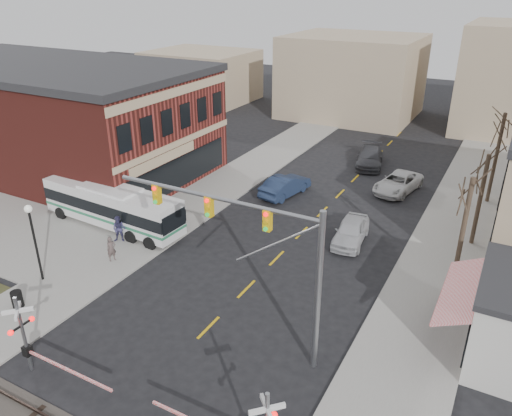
{
  "coord_description": "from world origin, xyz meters",
  "views": [
    {
      "loc": [
        12.08,
        -15.15,
        16.49
      ],
      "look_at": [
        -1.27,
        9.52,
        3.5
      ],
      "focal_mm": 35.0,
      "sensor_mm": 36.0,
      "label": 1
    }
  ],
  "objects_px": {
    "car_d": "(370,157)",
    "pedestrian_near": "(111,249)",
    "rr_crossing_west": "(30,338)",
    "pedestrian_far": "(119,229)",
    "car_a": "(351,231)",
    "street_lamp": "(32,228)",
    "trash_bin": "(17,299)",
    "transit_bus": "(112,205)",
    "traffic_signal_mast": "(259,243)",
    "car_b": "(285,186)",
    "car_c": "(398,183)"
  },
  "relations": [
    {
      "from": "car_d",
      "to": "pedestrian_near",
      "type": "height_order",
      "value": "pedestrian_near"
    },
    {
      "from": "car_d",
      "to": "pedestrian_near",
      "type": "xyz_separation_m",
      "value": [
        -9.09,
        -25.37,
        0.1
      ]
    },
    {
      "from": "rr_crossing_west",
      "to": "pedestrian_near",
      "type": "bearing_deg",
      "value": 113.29
    },
    {
      "from": "rr_crossing_west",
      "to": "pedestrian_far",
      "type": "relative_size",
      "value": 3.0
    },
    {
      "from": "car_a",
      "to": "pedestrian_far",
      "type": "xyz_separation_m",
      "value": [
        -13.74,
        -7.6,
        0.24
      ]
    },
    {
      "from": "rr_crossing_west",
      "to": "pedestrian_far",
      "type": "height_order",
      "value": "rr_crossing_west"
    },
    {
      "from": "street_lamp",
      "to": "pedestrian_near",
      "type": "bearing_deg",
      "value": 59.65
    },
    {
      "from": "car_d",
      "to": "trash_bin",
      "type": "bearing_deg",
      "value": -120.96
    },
    {
      "from": "rr_crossing_west",
      "to": "car_a",
      "type": "height_order",
      "value": "rr_crossing_west"
    },
    {
      "from": "transit_bus",
      "to": "rr_crossing_west",
      "type": "relative_size",
      "value": 2.07
    },
    {
      "from": "car_a",
      "to": "car_d",
      "type": "height_order",
      "value": "car_d"
    },
    {
      "from": "traffic_signal_mast",
      "to": "pedestrian_far",
      "type": "xyz_separation_m",
      "value": [
        -13.26,
        4.78,
        -4.72
      ]
    },
    {
      "from": "pedestrian_far",
      "to": "street_lamp",
      "type": "bearing_deg",
      "value": -125.0
    },
    {
      "from": "pedestrian_near",
      "to": "transit_bus",
      "type": "bearing_deg",
      "value": 65.28
    },
    {
      "from": "trash_bin",
      "to": "car_b",
      "type": "bearing_deg",
      "value": 73.91
    },
    {
      "from": "car_b",
      "to": "car_c",
      "type": "distance_m",
      "value": 9.57
    },
    {
      "from": "transit_bus",
      "to": "street_lamp",
      "type": "bearing_deg",
      "value": -80.42
    },
    {
      "from": "traffic_signal_mast",
      "to": "car_c",
      "type": "height_order",
      "value": "traffic_signal_mast"
    },
    {
      "from": "rr_crossing_west",
      "to": "car_b",
      "type": "height_order",
      "value": "rr_crossing_west"
    },
    {
      "from": "car_d",
      "to": "street_lamp",
      "type": "bearing_deg",
      "value": -124.27
    },
    {
      "from": "street_lamp",
      "to": "trash_bin",
      "type": "xyz_separation_m",
      "value": [
        1.07,
        -2.53,
        -2.94
      ]
    },
    {
      "from": "rr_crossing_west",
      "to": "car_a",
      "type": "xyz_separation_m",
      "value": [
        8.54,
        18.83,
        -1.15
      ]
    },
    {
      "from": "street_lamp",
      "to": "car_a",
      "type": "height_order",
      "value": "street_lamp"
    },
    {
      "from": "traffic_signal_mast",
      "to": "car_b",
      "type": "relative_size",
      "value": 2.06
    },
    {
      "from": "car_a",
      "to": "pedestrian_near",
      "type": "distance_m",
      "value": 15.82
    },
    {
      "from": "trash_bin",
      "to": "pedestrian_far",
      "type": "height_order",
      "value": "pedestrian_far"
    },
    {
      "from": "transit_bus",
      "to": "pedestrian_near",
      "type": "distance_m",
      "value": 5.17
    },
    {
      "from": "trash_bin",
      "to": "transit_bus",
      "type": "bearing_deg",
      "value": 103.13
    },
    {
      "from": "trash_bin",
      "to": "car_b",
      "type": "xyz_separation_m",
      "value": [
        6.1,
        21.14,
        0.26
      ]
    },
    {
      "from": "transit_bus",
      "to": "traffic_signal_mast",
      "type": "xyz_separation_m",
      "value": [
        15.35,
        -6.44,
        4.09
      ]
    },
    {
      "from": "pedestrian_near",
      "to": "traffic_signal_mast",
      "type": "bearing_deg",
      "value": -78.61
    },
    {
      "from": "traffic_signal_mast",
      "to": "trash_bin",
      "type": "relative_size",
      "value": 11.19
    },
    {
      "from": "street_lamp",
      "to": "car_c",
      "type": "xyz_separation_m",
      "value": [
        15.21,
        23.81,
        -2.77
      ]
    },
    {
      "from": "traffic_signal_mast",
      "to": "pedestrian_far",
      "type": "height_order",
      "value": "traffic_signal_mast"
    },
    {
      "from": "transit_bus",
      "to": "rr_crossing_west",
      "type": "bearing_deg",
      "value": -60.49
    },
    {
      "from": "trash_bin",
      "to": "car_c",
      "type": "bearing_deg",
      "value": 61.78
    },
    {
      "from": "street_lamp",
      "to": "pedestrian_near",
      "type": "relative_size",
      "value": 2.97
    },
    {
      "from": "street_lamp",
      "to": "traffic_signal_mast",
      "type": "bearing_deg",
      "value": 4.18
    },
    {
      "from": "traffic_signal_mast",
      "to": "rr_crossing_west",
      "type": "bearing_deg",
      "value": -141.35
    },
    {
      "from": "transit_bus",
      "to": "car_b",
      "type": "height_order",
      "value": "transit_bus"
    },
    {
      "from": "transit_bus",
      "to": "pedestrian_near",
      "type": "xyz_separation_m",
      "value": [
        3.39,
        -3.83,
        -0.75
      ]
    },
    {
      "from": "transit_bus",
      "to": "car_b",
      "type": "bearing_deg",
      "value": 52.88
    },
    {
      "from": "rr_crossing_west",
      "to": "car_c",
      "type": "relative_size",
      "value": 1.01
    },
    {
      "from": "rr_crossing_west",
      "to": "street_lamp",
      "type": "relative_size",
      "value": 1.16
    },
    {
      "from": "street_lamp",
      "to": "car_d",
      "type": "xyz_separation_m",
      "value": [
        11.22,
        29.01,
        -2.7
      ]
    },
    {
      "from": "pedestrian_far",
      "to": "traffic_signal_mast",
      "type": "bearing_deg",
      "value": -46.67
    },
    {
      "from": "pedestrian_near",
      "to": "car_d",
      "type": "bearing_deg",
      "value": 4.0
    },
    {
      "from": "car_a",
      "to": "car_c",
      "type": "height_order",
      "value": "car_a"
    },
    {
      "from": "traffic_signal_mast",
      "to": "car_d",
      "type": "distance_m",
      "value": 28.56
    },
    {
      "from": "street_lamp",
      "to": "car_a",
      "type": "distance_m",
      "value": 19.99
    }
  ]
}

